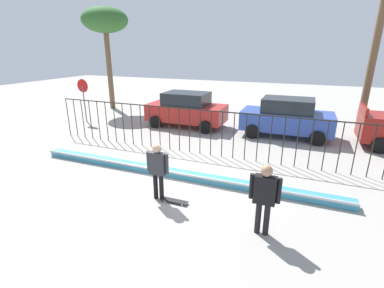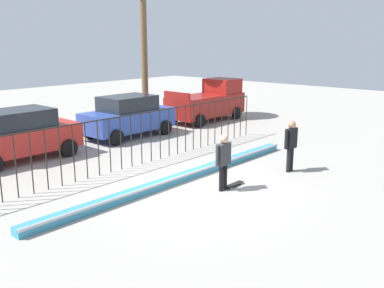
{
  "view_description": "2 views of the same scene",
  "coord_description": "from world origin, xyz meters",
  "px_view_note": "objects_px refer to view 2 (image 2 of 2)",
  "views": [
    {
      "loc": [
        3.78,
        -7.26,
        4.16
      ],
      "look_at": [
        0.48,
        0.92,
        1.14
      ],
      "focal_mm": 26.1,
      "sensor_mm": 36.0,
      "label": 1
    },
    {
      "loc": [
        -9.52,
        -8.4,
        4.36
      ],
      "look_at": [
        0.51,
        0.59,
        1.12
      ],
      "focal_mm": 40.39,
      "sensor_mm": 36.0,
      "label": 2
    }
  ],
  "objects_px": {
    "camera_operator": "(291,141)",
    "pickup_truck": "(208,102)",
    "parked_car_blue": "(128,116)",
    "skateboard": "(234,184)",
    "parked_car_red": "(19,134)",
    "skateboarder": "(223,157)"
  },
  "relations": [
    {
      "from": "skateboard",
      "to": "skateboarder",
      "type": "bearing_deg",
      "value": 169.74
    },
    {
      "from": "camera_operator",
      "to": "parked_car_red",
      "type": "height_order",
      "value": "parked_car_red"
    },
    {
      "from": "skateboarder",
      "to": "pickup_truck",
      "type": "xyz_separation_m",
      "value": [
        8.6,
        7.72,
        0.02
      ]
    },
    {
      "from": "parked_car_red",
      "to": "pickup_truck",
      "type": "relative_size",
      "value": 0.91
    },
    {
      "from": "parked_car_blue",
      "to": "skateboard",
      "type": "bearing_deg",
      "value": -102.92
    },
    {
      "from": "parked_car_blue",
      "to": "camera_operator",
      "type": "bearing_deg",
      "value": -85.16
    },
    {
      "from": "parked_car_red",
      "to": "parked_car_blue",
      "type": "distance_m",
      "value": 5.3
    },
    {
      "from": "camera_operator",
      "to": "pickup_truck",
      "type": "xyz_separation_m",
      "value": [
        5.57,
        8.24,
        -0.02
      ]
    },
    {
      "from": "skateboard",
      "to": "pickup_truck",
      "type": "bearing_deg",
      "value": 37.65
    },
    {
      "from": "skateboard",
      "to": "camera_operator",
      "type": "distance_m",
      "value": 2.74
    },
    {
      "from": "camera_operator",
      "to": "pickup_truck",
      "type": "distance_m",
      "value": 9.95
    },
    {
      "from": "skateboard",
      "to": "pickup_truck",
      "type": "xyz_separation_m",
      "value": [
        8.08,
        7.76,
        0.98
      ]
    },
    {
      "from": "camera_operator",
      "to": "parked_car_blue",
      "type": "bearing_deg",
      "value": -69.44
    },
    {
      "from": "pickup_truck",
      "to": "skateboard",
      "type": "bearing_deg",
      "value": -134.02
    },
    {
      "from": "parked_car_red",
      "to": "parked_car_blue",
      "type": "height_order",
      "value": "same"
    },
    {
      "from": "camera_operator",
      "to": "parked_car_blue",
      "type": "distance_m",
      "value": 8.32
    },
    {
      "from": "parked_car_blue",
      "to": "pickup_truck",
      "type": "height_order",
      "value": "pickup_truck"
    },
    {
      "from": "camera_operator",
      "to": "parked_car_red",
      "type": "xyz_separation_m",
      "value": [
        -5.42,
        8.22,
        -0.08
      ]
    },
    {
      "from": "skateboard",
      "to": "camera_operator",
      "type": "bearing_deg",
      "value": -17.11
    },
    {
      "from": "skateboarder",
      "to": "parked_car_blue",
      "type": "relative_size",
      "value": 0.39
    },
    {
      "from": "parked_car_red",
      "to": "pickup_truck",
      "type": "xyz_separation_m",
      "value": [
        11.0,
        0.02,
        0.06
      ]
    },
    {
      "from": "camera_operator",
      "to": "pickup_truck",
      "type": "height_order",
      "value": "pickup_truck"
    }
  ]
}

